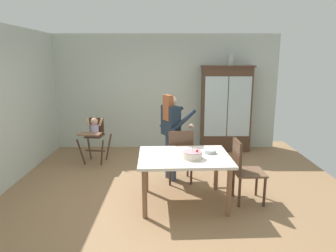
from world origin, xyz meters
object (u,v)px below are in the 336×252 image
at_px(china_cabinet, 227,109).
at_px(birthday_cake, 193,155).
at_px(ceramic_vase, 232,60).
at_px(dining_table, 185,162).
at_px(high_chair_with_toddler, 96,132).
at_px(dining_chair_right_end, 244,167).
at_px(adult_person, 172,127).
at_px(dining_chair_far_side, 181,153).
at_px(serving_bowl, 211,151).

xyz_separation_m(china_cabinet, birthday_cake, (-1.00, -2.87, -0.20)).
xyz_separation_m(ceramic_vase, dining_table, (-1.17, -2.75, -1.46)).
height_order(high_chair_with_toddler, birthday_cake, high_chair_with_toddler).
bearing_deg(dining_chair_right_end, dining_table, 90.92).
bearing_deg(china_cabinet, ceramic_vase, 3.18).
bearing_deg(adult_person, birthday_cake, 165.31).
relative_size(high_chair_with_toddler, birthday_cake, 3.39).
height_order(adult_person, dining_chair_far_side, adult_person).
height_order(ceramic_vase, high_chair_with_toddler, ceramic_vase).
xyz_separation_m(ceramic_vase, adult_person, (-1.36, -1.82, -1.14)).
relative_size(ceramic_vase, birthday_cake, 0.96).
bearing_deg(china_cabinet, birthday_cake, -109.17).
bearing_deg(dining_table, serving_bowl, 17.73).
bearing_deg(serving_bowl, dining_table, -162.27).
bearing_deg(ceramic_vase, dining_chair_right_end, -96.16).
xyz_separation_m(adult_person, dining_table, (0.18, -0.93, -0.32)).
height_order(china_cabinet, dining_chair_right_end, china_cabinet).
bearing_deg(birthday_cake, high_chair_with_toddler, 133.45).
bearing_deg(dining_chair_right_end, ceramic_vase, -8.07).
bearing_deg(dining_chair_far_side, high_chair_with_toddler, -38.51).
height_order(china_cabinet, adult_person, china_cabinet).
bearing_deg(serving_bowl, birthday_cake, -138.43).
distance_m(high_chair_with_toddler, birthday_cake, 2.72).
height_order(adult_person, dining_table, adult_person).
distance_m(china_cabinet, dining_chair_right_end, 2.74).
height_order(ceramic_vase, serving_bowl, ceramic_vase).
bearing_deg(dining_table, birthday_cake, -48.99).
distance_m(dining_table, dining_chair_right_end, 0.89).
xyz_separation_m(high_chair_with_toddler, dining_table, (1.76, -1.85, -0.01)).
bearing_deg(serving_bowl, adult_person, 125.67).
relative_size(adult_person, birthday_cake, 5.47).
xyz_separation_m(adult_person, birthday_cake, (0.29, -1.06, -0.17)).
distance_m(ceramic_vase, adult_person, 2.54).
relative_size(china_cabinet, dining_chair_right_end, 2.07).
xyz_separation_m(ceramic_vase, dining_chair_far_side, (-1.20, -2.01, -1.55)).
distance_m(ceramic_vase, high_chair_with_toddler, 3.39).
xyz_separation_m(ceramic_vase, dining_chair_right_end, (-0.29, -2.70, -1.55)).
height_order(dining_chair_far_side, dining_chair_right_end, same).
height_order(dining_table, dining_chair_right_end, dining_chair_right_end).
xyz_separation_m(china_cabinet, dining_chair_far_side, (-1.14, -2.00, -0.44)).
bearing_deg(dining_chair_far_side, china_cabinet, -125.51).
relative_size(china_cabinet, ceramic_vase, 7.36).
distance_m(high_chair_with_toddler, dining_chair_far_side, 2.06).
xyz_separation_m(high_chair_with_toddler, serving_bowl, (2.15, -1.72, 0.11)).
bearing_deg(high_chair_with_toddler, serving_bowl, -32.04).
bearing_deg(dining_table, china_cabinet, 68.02).
height_order(serving_bowl, dining_chair_right_end, dining_chair_right_end).
relative_size(ceramic_vase, adult_person, 0.18).
bearing_deg(adult_person, high_chair_with_toddler, 29.60).
bearing_deg(dining_chair_far_side, ceramic_vase, -126.90).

